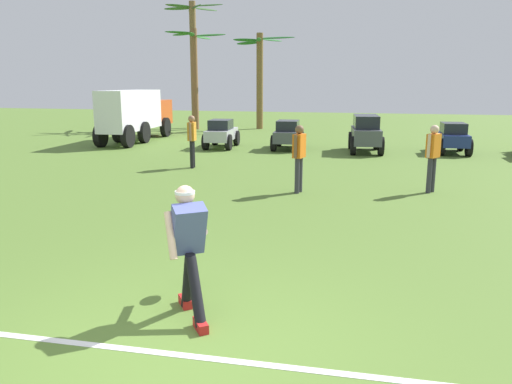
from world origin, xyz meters
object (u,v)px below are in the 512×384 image
frisbee_thrower (189,245)px  parked_car_slot_a (221,133)px  parked_car_slot_b (288,134)px  teammate_midfield (299,152)px  palm_tree_far_left (194,56)px  frisbee_in_flight (193,252)px  parked_car_slot_c (366,132)px  box_truck (136,113)px  teammate_deep (192,136)px  palm_tree_left_of_centre (195,70)px  parked_car_slot_d (452,137)px  teammate_near_sideline (433,152)px  palm_tree_right_of_centre (260,73)px

frisbee_thrower → parked_car_slot_a: size_ratio=0.63×
parked_car_slot_a → parked_car_slot_b: bearing=4.7°
teammate_midfield → palm_tree_far_left: size_ratio=0.23×
frisbee_in_flight → parked_car_slot_c: 13.55m
parked_car_slot_a → palm_tree_far_left: 9.84m
palm_tree_far_left → box_truck: bearing=-90.3°
teammate_deep → box_truck: size_ratio=0.26×
teammate_midfield → parked_car_slot_c: size_ratio=0.63×
teammate_deep → palm_tree_left_of_centre: bearing=110.6°
parked_car_slot_a → palm_tree_left_of_centre: size_ratio=0.43×
frisbee_in_flight → parked_car_slot_d: parked_car_slot_d is taller
teammate_deep → parked_car_slot_a: size_ratio=0.69×
teammate_deep → palm_tree_left_of_centre: palm_tree_left_of_centre is taller
teammate_midfield → parked_car_slot_a: 8.65m
teammate_deep → teammate_near_sideline: bearing=-15.8°
palm_tree_left_of_centre → parked_car_slot_a: bearing=-62.1°
box_truck → palm_tree_left_of_centre: size_ratio=1.12×
parked_car_slot_d → palm_tree_far_left: palm_tree_far_left is taller
teammate_midfield → palm_tree_far_left: (-8.59, 15.66, 3.05)m
parked_car_slot_c → box_truck: size_ratio=0.42×
box_truck → palm_tree_right_of_centre: bearing=62.7°
frisbee_in_flight → palm_tree_left_of_centre: bearing=110.9°
palm_tree_far_left → palm_tree_right_of_centre: size_ratio=1.33×
parked_car_slot_b → palm_tree_left_of_centre: palm_tree_left_of_centre is taller
teammate_near_sideline → parked_car_slot_c: size_ratio=0.63×
teammate_deep → parked_car_slot_c: 6.93m
teammate_midfield → palm_tree_right_of_centre: palm_tree_right_of_centre is taller
frisbee_thrower → teammate_deep: bearing=111.3°
palm_tree_far_left → frisbee_in_flight: bearing=-69.0°
parked_car_slot_a → parked_car_slot_c: bearing=1.0°
parked_car_slot_b → frisbee_in_flight: bearing=-84.1°
frisbee_thrower → parked_car_slot_d: frisbee_thrower is taller
palm_tree_far_left → palm_tree_right_of_centre: 3.86m
teammate_near_sideline → parked_car_slot_d: teammate_near_sideline is taller
palm_tree_right_of_centre → box_truck: bearing=-117.3°
parked_car_slot_b → teammate_near_sideline: bearing=-55.9°
frisbee_thrower → teammate_near_sideline: (3.07, 7.25, 0.14)m
teammate_near_sideline → parked_car_slot_b: teammate_near_sideline is taller
frisbee_thrower → parked_car_slot_d: 15.16m
parked_car_slot_c → palm_tree_left_of_centre: 12.11m
palm_tree_left_of_centre → palm_tree_right_of_centre: bearing=19.5°
parked_car_slot_b → palm_tree_left_of_centre: size_ratio=0.42×
frisbee_in_flight → palm_tree_left_of_centre: 22.29m
parked_car_slot_c → parked_car_slot_d: (3.06, 0.46, -0.16)m
frisbee_thrower → box_truck: bearing=119.3°
frisbee_in_flight → palm_tree_right_of_centre: (-4.56, 21.85, 2.52)m
frisbee_thrower → palm_tree_left_of_centre: palm_tree_left_of_centre is taller
parked_car_slot_c → box_truck: (-9.83, 1.11, 0.51)m
teammate_near_sideline → palm_tree_far_left: size_ratio=0.23×
palm_tree_far_left → palm_tree_right_of_centre: palm_tree_far_left is taller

